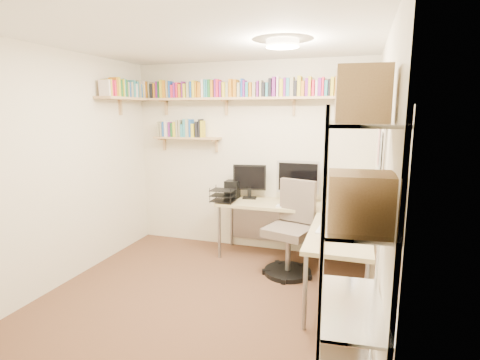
% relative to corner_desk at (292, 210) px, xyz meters
% --- Properties ---
extents(ground, '(3.20, 3.20, 0.00)m').
position_rel_corner_desk_xyz_m(ground, '(-0.70, -0.97, -0.71)').
color(ground, '#4F2D22').
rests_on(ground, ground).
extents(room_shell, '(3.24, 3.04, 2.52)m').
position_rel_corner_desk_xyz_m(room_shell, '(-0.69, -0.97, 0.84)').
color(room_shell, beige).
rests_on(room_shell, ground).
extents(wall_shelves, '(3.12, 1.09, 0.80)m').
position_rel_corner_desk_xyz_m(wall_shelves, '(-1.10, 0.32, 1.31)').
color(wall_shelves, tan).
rests_on(wall_shelves, ground).
extents(corner_desk, '(1.92, 1.88, 1.25)m').
position_rel_corner_desk_xyz_m(corner_desk, '(0.00, 0.00, 0.00)').
color(corner_desk, tan).
rests_on(corner_desk, ground).
extents(office_chair, '(0.60, 0.60, 1.08)m').
position_rel_corner_desk_xyz_m(office_chair, '(0.02, -0.16, -0.26)').
color(office_chair, black).
rests_on(office_chair, ground).
extents(wire_rack, '(0.47, 0.85, 2.11)m').
position_rel_corner_desk_xyz_m(wire_rack, '(0.72, -2.07, 0.70)').
color(wire_rack, silver).
rests_on(wire_rack, ground).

